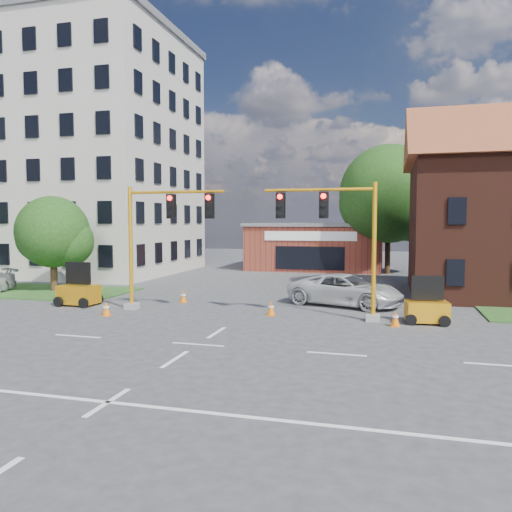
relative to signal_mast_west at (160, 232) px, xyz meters
name	(u,v)px	position (x,y,z in m)	size (l,w,h in m)	color
ground	(198,344)	(4.36, -6.00, -3.92)	(120.00, 120.00, 0.00)	#3D3C3F
lane_markings	(162,368)	(4.36, -9.00, -3.91)	(60.00, 36.00, 0.01)	white
office_block	(77,155)	(-15.64, 15.91, 6.39)	(18.40, 15.40, 20.60)	beige
brick_shop	(316,246)	(4.36, 23.99, -1.76)	(12.40, 8.40, 4.30)	maroon
tree_large	(394,197)	(11.28, 21.08, 2.56)	(8.69, 8.28, 10.91)	#371E14
tree_nw_front	(57,234)	(-9.41, 4.58, -0.29)	(4.76, 4.54, 6.07)	#371E14
signal_mast_west	(160,232)	(0.00, 0.00, 0.00)	(5.30, 0.60, 6.20)	gray
signal_mast_east	(337,234)	(8.71, 0.00, 0.00)	(5.30, 0.60, 6.20)	gray
trailer_west	(79,292)	(-4.92, 0.26, -3.23)	(2.01, 1.41, 2.21)	#FFA715
trailer_east	(427,309)	(12.65, 0.14, -3.29)	(1.89, 1.38, 2.00)	#FFA715
cone_a	(106,309)	(-1.88, -1.98, -3.58)	(0.40, 0.40, 0.70)	orange
cone_b	(183,296)	(0.08, 2.57, -3.58)	(0.40, 0.40, 0.70)	orange
cone_c	(271,308)	(5.63, 0.14, -3.58)	(0.40, 0.40, 0.70)	orange
cone_d	(395,318)	(11.31, -0.88, -3.58)	(0.40, 0.40, 0.70)	orange
pickup_white	(345,290)	(8.79, 3.92, -3.09)	(2.76, 5.99, 1.67)	silver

